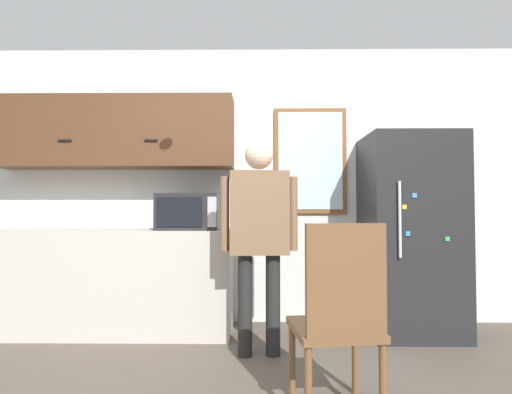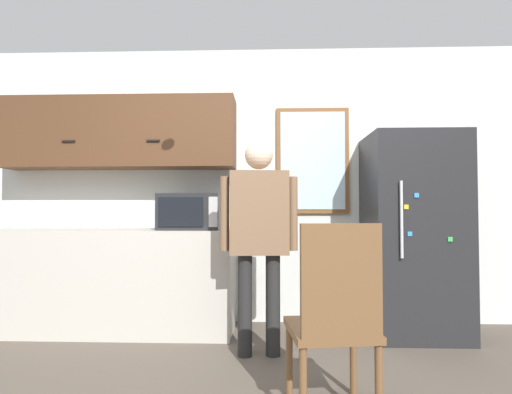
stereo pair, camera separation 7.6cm
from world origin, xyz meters
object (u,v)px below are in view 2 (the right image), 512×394
object	(u,v)px
microwave	(191,212)
chair	(335,314)
refrigerator	(413,234)
person	(259,224)

from	to	relation	value
microwave	chair	world-z (taller)	microwave
microwave	refrigerator	size ratio (longest dim) A/B	0.31
microwave	chair	distance (m)	1.88
person	microwave	bearing A→B (deg)	134.55
microwave	person	xyz separation A→B (m)	(0.63, -0.55, -0.09)
microwave	refrigerator	bearing A→B (deg)	-0.05
person	chair	world-z (taller)	person
refrigerator	chair	world-z (taller)	refrigerator
microwave	refrigerator	distance (m)	1.99
person	chair	distance (m)	1.10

